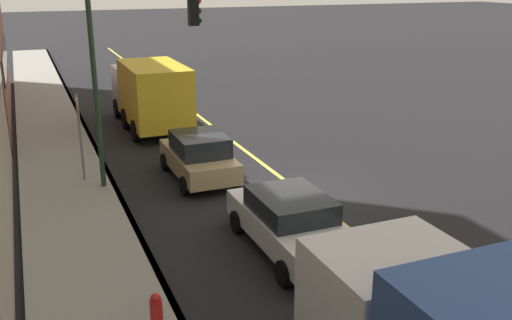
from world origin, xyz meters
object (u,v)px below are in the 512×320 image
car_white (292,222)px  street_sign_post (80,132)px  car_tan (199,156)px  traffic_light_mast (134,55)px  truck_yellow (151,93)px  fire_hydrant (157,316)px

car_white → street_sign_post: (6.93, 4.25, 1.01)m
car_tan → traffic_light_mast: 3.93m
truck_yellow → fire_hydrant: size_ratio=6.98×
car_tan → traffic_light_mast: bearing=85.6°
street_sign_post → fire_hydrant: bearing=-178.1°
truck_yellow → street_sign_post: 7.30m
car_tan → car_white: size_ratio=0.87×
car_tan → street_sign_post: size_ratio=1.31×
car_tan → fire_hydrant: size_ratio=4.18×
truck_yellow → street_sign_post: size_ratio=2.18×
car_white → truck_yellow: 13.27m
car_white → truck_yellow: size_ratio=0.69×
car_tan → fire_hydrant: bearing=157.8°
car_white → street_sign_post: size_ratio=1.50×
fire_hydrant → traffic_light_mast: bearing=-9.7°
street_sign_post → traffic_light_mast: bearing=-117.1°
car_tan → truck_yellow: 7.38m
car_tan → traffic_light_mast: size_ratio=0.63×
car_tan → car_white: bearing=-174.3°
car_tan → car_white: 5.92m
truck_yellow → traffic_light_mast: 7.90m
car_white → street_sign_post: street_sign_post is taller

